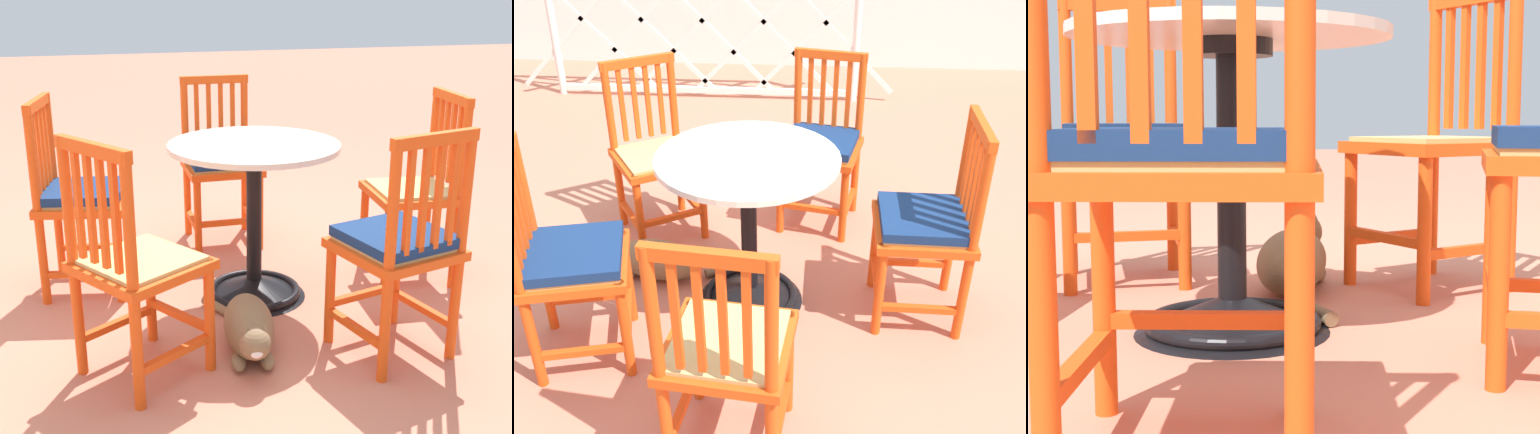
# 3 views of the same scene
# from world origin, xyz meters

# --- Properties ---
(ground_plane) EXTENTS (24.00, 24.00, 0.00)m
(ground_plane) POSITION_xyz_m (0.00, 0.00, 0.00)
(ground_plane) COLOR #C6755B
(cafe_table) EXTENTS (0.76, 0.76, 0.73)m
(cafe_table) POSITION_xyz_m (0.08, -0.05, 0.28)
(cafe_table) COLOR black
(cafe_table) RESTS_ON ground_plane
(orange_chair_facing_out) EXTENTS (0.48, 0.48, 0.91)m
(orange_chair_facing_out) POSITION_xyz_m (0.39, 0.70, 0.45)
(orange_chair_facing_out) COLOR #E04C14
(orange_chair_facing_out) RESTS_ON ground_plane
(orange_chair_near_fence) EXTENTS (0.55, 0.55, 0.91)m
(orange_chair_near_fence) POSITION_xyz_m (-0.47, 0.54, 0.43)
(orange_chair_near_fence) COLOR #E04C14
(orange_chair_near_fence) RESTS_ON ground_plane
(orange_chair_by_planter) EXTENTS (0.48, 0.48, 0.91)m
(orange_chair_by_planter) POSITION_xyz_m (-0.57, -0.44, 0.45)
(orange_chair_by_planter) COLOR #E04C14
(orange_chair_by_planter) RESTS_ON ground_plane
(orange_chair_at_corner) EXTENTS (0.44, 0.44, 0.91)m
(orange_chair_at_corner) POSITION_xyz_m (0.09, -0.87, 0.43)
(orange_chair_at_corner) COLOR #E04C14
(orange_chair_at_corner) RESTS_ON ground_plane
(orange_chair_tucked_in) EXTENTS (0.41, 0.41, 0.91)m
(orange_chair_tucked_in) POSITION_xyz_m (0.83, -0.08, 0.45)
(orange_chair_tucked_in) COLOR #E04C14
(orange_chair_tucked_in) RESTS_ON ground_plane
(tabby_cat) EXTENTS (0.74, 0.27, 0.23)m
(tabby_cat) POSITION_xyz_m (-0.41, 0.10, 0.10)
(tabby_cat) COLOR brown
(tabby_cat) RESTS_ON ground_plane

